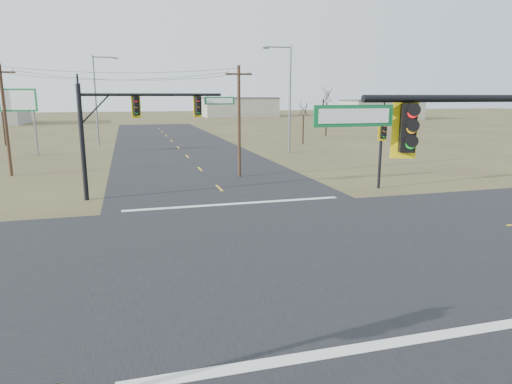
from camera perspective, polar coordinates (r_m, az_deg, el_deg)
The scene contains 17 objects.
ground at distance 18.05m, azimuth 2.83°, elevation -6.91°, with size 320.00×320.00×0.00m, color brown.
road_ew at distance 18.05m, azimuth 2.83°, elevation -6.88°, with size 160.00×14.00×0.02m, color black.
road_ns at distance 18.05m, azimuth 2.83°, elevation -6.88°, with size 14.00×160.00×0.02m, color black.
stop_bar_near at distance 11.79m, azimuth 15.06°, elevation -18.00°, with size 12.00×0.40×0.01m, color silver.
stop_bar_far at distance 24.99m, azimuth -2.62°, elevation -1.47°, with size 12.00×0.40×0.01m, color silver.
mast_arm_far at distance 27.05m, azimuth -14.40°, elevation 9.21°, with size 8.83×0.59×6.48m.
pedestal_signal_ne at distance 29.80m, azimuth 15.52°, elevation 6.52°, with size 0.61×0.52×4.42m.
utility_pole_near at distance 32.92m, azimuth -2.13°, elevation 9.06°, with size 1.93×0.23×7.90m.
utility_pole_far at distance 38.01m, azimuth -28.86°, elevation 8.11°, with size 1.97×0.23×8.06m.
highway_sign at distance 49.85m, azimuth -27.53°, elevation 9.17°, with size 3.44×0.51×6.47m.
streetlight_a at distance 47.18m, azimuth 4.00°, elevation 12.16°, with size 2.98×0.32×10.68m.
streetlight_c at distance 56.12m, azimuth -19.20°, elevation 11.26°, with size 2.87×0.40×10.26m.
bare_tree_b at distance 61.82m, azimuth -29.35°, elevation 10.64°, with size 3.38×3.38×7.51m.
bare_tree_c at distance 55.92m, azimuth 5.97°, elevation 10.37°, with size 2.84×2.84×5.50m.
bare_tree_d at distance 67.61m, azimuth 8.87°, elevation 11.95°, with size 3.71×3.71×7.39m.
warehouse_mid at distance 129.85m, azimuth -2.15°, elevation 10.51°, with size 20.00×12.00×5.00m, color #A8A395.
warehouse_right at distance 117.93m, azimuth 15.40°, elevation 9.83°, with size 18.00×10.00×4.50m, color #A8A395.
Camera 1 is at (-5.46, -16.18, 5.85)m, focal length 32.00 mm.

